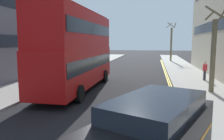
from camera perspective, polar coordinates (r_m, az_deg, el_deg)
sidewalk_right at (r=18.70m, az=21.47°, el=-3.78°), size 4.00×80.00×0.14m
sidewalk_left at (r=20.67m, az=-16.72°, el=-2.56°), size 4.00×80.00×0.14m
kerb_line_outer at (r=16.48m, az=15.52°, el=-5.22°), size 0.10×56.00×0.01m
kerb_line_inner at (r=16.47m, az=14.97°, el=-5.21°), size 0.10×56.00×0.01m
double_decker_bus_away at (r=16.18m, az=-8.81°, el=5.54°), size 2.80×10.81×5.64m
pedestrian_far at (r=20.98m, az=22.81°, el=-0.16°), size 0.34×0.22×1.62m
street_tree_near at (r=40.37m, az=15.02°, el=6.82°), size 1.60×1.75×6.70m
street_tree_mid at (r=16.09m, az=24.64°, el=4.08°), size 1.31×1.44×5.65m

